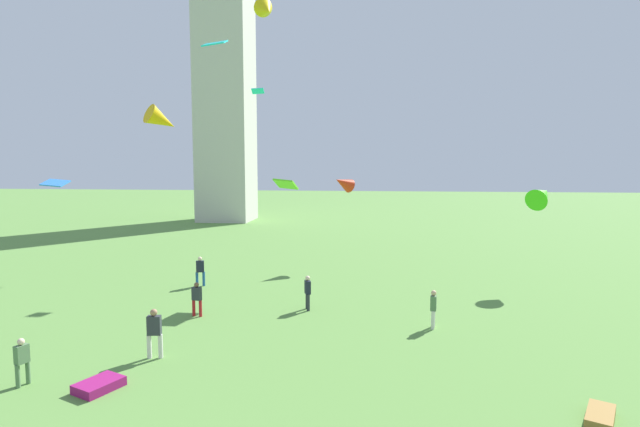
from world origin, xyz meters
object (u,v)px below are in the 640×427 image
Objects in this scene: kite_bundle_0 at (600,416)px; kite_flying_0 at (542,195)px; monument_obelisk at (224,32)px; kite_flying_4 at (286,184)px; person_0 at (197,297)px; person_4 at (22,359)px; kite_flying_2 at (162,120)px; person_2 at (308,291)px; kite_flying_8 at (266,10)px; kite_bundle_1 at (99,385)px; kite_flying_7 at (55,183)px; person_5 at (154,330)px; person_3 at (433,307)px; person_1 at (200,269)px; kite_flying_1 at (343,183)px; kite_flying_3 at (258,91)px; kite_flying_5 at (215,43)px.

kite_flying_0 is at bearing 78.21° from kite_bundle_0.
monument_obelisk is 39.63m from kite_flying_4.
person_0 reaches higher than person_4.
person_0 is 16.75m from kite_flying_2.
kite_bundle_0 is (9.46, -9.57, -0.81)m from person_2.
kite_flying_8 is 1.23× the size of kite_bundle_1.
kite_flying_7 is at bearing 135.07° from kite_flying_8.
person_5 is 1.27× the size of kite_bundle_0.
person_3 is 1.03× the size of kite_flying_4.
monument_obelisk reaches higher than kite_flying_8.
person_0 is 13.40m from kite_flying_8.
person_1 is 1.02× the size of person_2.
person_3 is at bearing -25.56° from kite_flying_1.
person_0 is at bearing 87.09° from kite_bundle_1.
person_0 is at bearing -75.26° from monument_obelisk.
person_4 is at bearing -23.15° from kite_flying_4.
monument_obelisk is 56.80× the size of kite_flying_3.
kite_flying_1 is (16.00, -25.40, -16.99)m from monument_obelisk.
kite_flying_2 is at bearing -71.83° from person_1.
person_5 is 15.28m from kite_flying_7.
person_5 is at bearing -57.02° from person_3.
person_3 reaches higher than person_0.
kite_flying_3 reaches higher than kite_bundle_1.
person_4 is 22.28m from kite_flying_2.
kite_flying_1 is at bearing 165.23° from kite_flying_4.
person_3 is 22.17m from kite_flying_7.
kite_flying_8 is 16.49m from kite_bundle_1.
kite_bundle_1 is (-0.39, -7.68, -0.76)m from person_0.
kite_flying_0 is 1.52× the size of kite_flying_4.
person_5 is 14.52m from kite_bundle_0.
kite_flying_5 is (-4.23, -14.72, 6.16)m from kite_flying_1.
person_4 is at bearing -57.72° from person_2.
kite_flying_2 is (-24.73, 3.46, 4.89)m from kite_flying_0.
kite_flying_5 is at bearing 69.82° from kite_flying_0.
person_1 is at bearing 140.21° from kite_bundle_0.
kite_flying_7 is at bearing -90.16° from monument_obelisk.
kite_flying_2 is at bearing -150.76° from person_4.
kite_flying_1 reaches higher than kite_bundle_0.
kite_bundle_1 is at bearing 178.82° from kite_bundle_0.
monument_obelisk is at bearing -86.39° from person_5.
person_3 is (12.57, -6.06, -0.03)m from person_1.
kite_flying_0 is (19.78, 3.21, 4.23)m from person_1.
kite_flying_2 is at bearing 28.53° from kite_flying_0.
kite_flying_2 is 16.59m from kite_flying_5.
person_5 is at bearing 76.53° from kite_bundle_1.
person_3 is 10.44m from kite_flying_4.
kite_flying_3 is 10.05m from kite_flying_8.
kite_flying_0 is 12.67m from kite_flying_1.
person_3 is at bearing -166.40° from person_5.
kite_flying_5 is (11.77, -40.12, -10.83)m from monument_obelisk.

